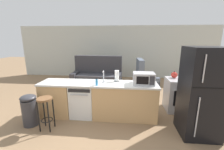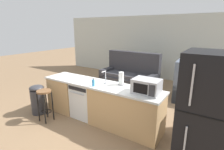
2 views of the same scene
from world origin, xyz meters
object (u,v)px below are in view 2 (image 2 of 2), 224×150
at_px(kettle, 205,88).
at_px(trash_bin, 38,99).
at_px(paper_towel_roll, 121,79).
at_px(couch, 130,77).
at_px(refrigerator, 208,122).
at_px(dishwasher, 86,100).
at_px(soap_bottle, 93,83).
at_px(stove_range, 210,118).
at_px(armchair, 186,89).
at_px(bar_stool, 45,99).
at_px(microwave, 147,86).

height_order(kettle, trash_bin, kettle).
bearing_deg(paper_towel_roll, couch, 112.55).
relative_size(refrigerator, paper_towel_roll, 6.47).
relative_size(dishwasher, soap_bottle, 4.77).
xyz_separation_m(paper_towel_roll, kettle, (1.58, 0.49, -0.05)).
bearing_deg(soap_bottle, dishwasher, 152.55).
xyz_separation_m(stove_range, armchair, (-0.77, 1.77, -0.10)).
relative_size(trash_bin, armchair, 0.62).
height_order(soap_bottle, bar_stool, soap_bottle).
bearing_deg(armchair, microwave, -97.84).
distance_m(paper_towel_roll, armchair, 2.44).
distance_m(refrigerator, kettle, 1.24).
relative_size(bar_stool, trash_bin, 1.00).
relative_size(stove_range, bar_stool, 1.22).
relative_size(dishwasher, trash_bin, 1.14).
relative_size(soap_bottle, kettle, 0.86).
bearing_deg(dishwasher, bar_stool, -132.28).
distance_m(dishwasher, bar_stool, 0.94).
bearing_deg(couch, refrigerator, -48.40).
xyz_separation_m(dishwasher, stove_range, (2.60, 0.55, 0.03)).
relative_size(stove_range, refrigerator, 0.49).
xyz_separation_m(refrigerator, couch, (-2.69, 3.03, -0.52)).
bearing_deg(dishwasher, armchair, 51.60).
distance_m(refrigerator, couch, 4.09).
bearing_deg(kettle, couch, 144.46).
relative_size(microwave, bar_stool, 0.68).
relative_size(soap_bottle, bar_stool, 0.24).
relative_size(dishwasher, microwave, 1.68).
relative_size(soap_bottle, armchair, 0.15).
height_order(stove_range, paper_towel_roll, paper_towel_roll).
relative_size(dishwasher, kettle, 4.10).
bearing_deg(couch, soap_bottle, -79.40).
distance_m(refrigerator, paper_towel_roll, 1.90).
xyz_separation_m(dishwasher, couch, (-0.09, 2.48, -0.03)).
xyz_separation_m(soap_bottle, couch, (-0.51, 2.70, -0.58)).
relative_size(trash_bin, couch, 0.36).
bearing_deg(stove_range, trash_bin, -163.30).
distance_m(bar_stool, armchair, 3.89).
xyz_separation_m(microwave, paper_towel_roll, (-0.66, 0.19, -0.00)).
distance_m(paper_towel_roll, kettle, 1.65).
relative_size(stove_range, armchair, 0.75).
bearing_deg(soap_bottle, microwave, 10.87).
distance_m(kettle, couch, 3.16).
bearing_deg(soap_bottle, stove_range, 19.19).
bearing_deg(stove_range, refrigerator, -90.01).
height_order(trash_bin, armchair, armchair).
distance_m(microwave, bar_stool, 2.31).
bearing_deg(dishwasher, trash_bin, -152.97).
bearing_deg(dishwasher, paper_towel_roll, 12.53).
relative_size(kettle, armchair, 0.17).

